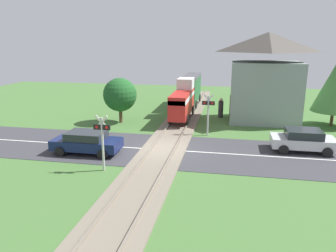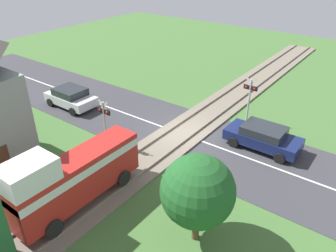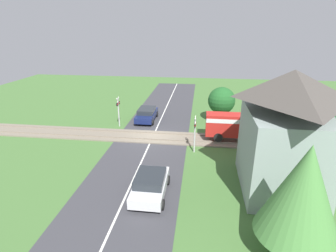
# 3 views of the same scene
# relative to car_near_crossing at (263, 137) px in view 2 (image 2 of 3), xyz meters

# --- Properties ---
(ground_plane) EXTENTS (60.00, 60.00, 0.00)m
(ground_plane) POSITION_rel_car_near_crossing_xyz_m (4.48, 1.44, -0.73)
(ground_plane) COLOR #426B33
(road_surface) EXTENTS (48.00, 6.40, 0.02)m
(road_surface) POSITION_rel_car_near_crossing_xyz_m (4.48, 1.44, -0.72)
(road_surface) COLOR #38383D
(road_surface) RESTS_ON ground_plane
(track_bed) EXTENTS (2.80, 48.00, 0.24)m
(track_bed) POSITION_rel_car_near_crossing_xyz_m (4.48, 1.44, -0.66)
(track_bed) COLOR #756B5B
(track_bed) RESTS_ON ground_plane
(car_near_crossing) EXTENTS (4.11, 1.95, 1.36)m
(car_near_crossing) POSITION_rel_car_near_crossing_xyz_m (0.00, 0.00, 0.00)
(car_near_crossing) COLOR #141E4C
(car_near_crossing) RESTS_ON ground_plane
(car_far_side) EXTENTS (3.79, 1.99, 1.39)m
(car_far_side) POSITION_rel_car_near_crossing_xyz_m (12.99, 2.88, 0.01)
(car_far_side) COLOR silver
(car_far_side) RESTS_ON ground_plane
(crossing_signal_west_approach) EXTENTS (0.90, 0.18, 3.01)m
(crossing_signal_west_approach) POSITION_rel_car_near_crossing_xyz_m (2.03, -2.40, 1.21)
(crossing_signal_west_approach) COLOR #B7B7B7
(crossing_signal_west_approach) RESTS_ON ground_plane
(crossing_signal_east_approach) EXTENTS (0.90, 0.18, 3.01)m
(crossing_signal_east_approach) POSITION_rel_car_near_crossing_xyz_m (6.94, 5.28, 1.21)
(crossing_signal_east_approach) COLOR #B7B7B7
(crossing_signal_east_approach) RESTS_ON ground_plane
(tree_roadside_hedge) EXTENTS (2.76, 2.76, 3.73)m
(tree_roadside_hedge) POSITION_rel_car_near_crossing_xyz_m (-0.49, 7.77, 1.61)
(tree_roadside_hedge) COLOR brown
(tree_roadside_hedge) RESTS_ON ground_plane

